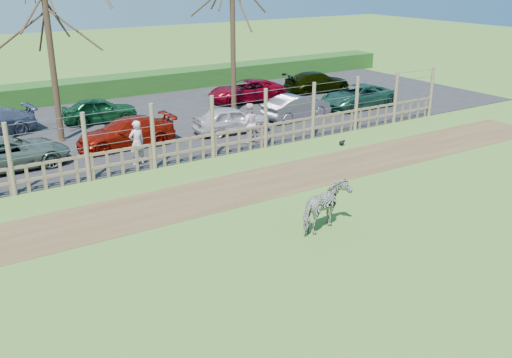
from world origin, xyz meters
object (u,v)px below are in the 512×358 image
car_4 (232,120)px  car_5 (297,107)px  zebra (326,207)px  car_13 (317,82)px  car_3 (126,133)px  car_12 (247,91)px  car_2 (9,153)px  car_10 (100,110)px  tree_right (232,8)px  car_6 (358,96)px  visitor_b (249,123)px  tree_mid (48,27)px  visitor_a (137,143)px  crow (342,143)px

car_4 → car_5: bearing=-77.5°
zebra → car_13: size_ratio=0.41×
car_3 → car_12: bearing=117.1°
car_2 → car_12: 14.31m
car_4 → car_10: size_ratio=1.00×
zebra → tree_right: bearing=-38.6°
car_4 → car_6: same height
zebra → visitor_b: visitor_b is taller
tree_mid → zebra: (3.99, -13.14, -4.16)m
tree_mid → visitor_a: size_ratio=3.96×
car_2 → car_10: bearing=-48.0°
car_6 → car_12: size_ratio=1.00×
visitor_b → car_10: bearing=-47.4°
crow → tree_right: bearing=96.8°
visitor_a → car_12: 11.65m
car_3 → car_5: bearing=89.1°
tree_mid → car_6: size_ratio=1.58×
car_10 → car_13: 13.41m
visitor_b → zebra: bearing=83.7°
zebra → car_2: 12.35m
car_3 → car_4: 4.84m
visitor_a → car_2: 4.70m
visitor_b → car_2: 9.47m
visitor_a → car_4: bearing=-169.4°
car_10 → visitor_b: bearing=-142.5°
visitor_a → car_12: visitor_a is taller
tree_right → visitor_a: (-7.38, -5.31, -4.34)m
car_3 → car_10: size_ratio=1.17×
zebra → tree_mid: bearing=-1.5°
visitor_b → car_13: visitor_b is taller
car_4 → visitor_b: bearing=179.2°
tree_right → crow: (0.89, -7.53, -5.13)m
car_5 → car_13: size_ratio=0.88×
car_3 → tree_mid: bearing=-138.8°
crow → car_2: car_2 is taller
tree_mid → car_6: (15.09, -2.22, -4.23)m
tree_mid → car_5: tree_mid is taller
car_6 → car_3: bearing=-90.8°
visitor_a → car_5: bearing=-175.1°
visitor_b → crow: visitor_b is taller
car_13 → crow: bearing=153.9°
tree_right → crow: size_ratio=25.54×
visitor_b → car_2: size_ratio=0.40×
visitor_a → car_13: bearing=-163.4°
car_12 → tree_mid: bearing=-70.8°
car_2 → car_6: bearing=-90.8°
crow → zebra: bearing=-134.0°
visitor_a → car_2: size_ratio=0.40×
visitor_a → car_5: size_ratio=0.47×
crow → car_10: size_ratio=0.08×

